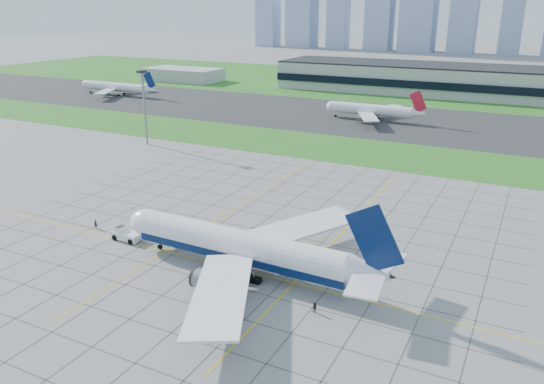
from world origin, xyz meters
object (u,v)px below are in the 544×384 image
(distant_jet_1, at_px, (372,110))
(crew_far, at_px, (314,308))
(airliner, at_px, (242,247))
(distant_jet_0, at_px, (116,87))
(pushback_tug, at_px, (126,234))
(light_mast, at_px, (144,98))
(crew_near, at_px, (96,224))

(distant_jet_1, bearing_deg, crew_far, -76.32)
(airliner, xyz_separation_m, distant_jet_0, (-163.96, 146.17, -0.28))
(airliner, xyz_separation_m, crew_far, (17.39, -7.21, -3.86))
(crew_far, bearing_deg, airliner, -176.84)
(pushback_tug, xyz_separation_m, distant_jet_0, (-135.52, 145.24, 3.31))
(airliner, bearing_deg, distant_jet_1, 98.85)
(light_mast, height_order, crew_near, light_mast)
(light_mast, bearing_deg, airliner, -40.85)
(pushback_tug, height_order, distant_jet_1, distant_jet_1)
(airliner, bearing_deg, crew_near, 177.54)
(light_mast, relative_size, pushback_tug, 2.69)
(pushback_tug, height_order, crew_near, pushback_tug)
(light_mast, xyz_separation_m, crew_near, (39.10, -64.57, -15.20))
(light_mast, xyz_separation_m, pushback_tug, (49.07, -66.09, -15.01))
(airliner, distance_m, distant_jet_1, 144.86)
(pushback_tug, relative_size, crew_near, 4.86)
(crew_near, height_order, crew_far, crew_near)
(airliner, height_order, pushback_tug, airliner)
(distant_jet_0, distance_m, distant_jet_1, 144.66)
(light_mast, distance_m, distant_jet_1, 96.86)
(pushback_tug, distance_m, crew_far, 46.54)
(crew_far, relative_size, distant_jet_0, 0.04)
(distant_jet_0, bearing_deg, distant_jet_1, -1.03)
(crew_far, xyz_separation_m, distant_jet_1, (-36.71, 150.78, 3.58))
(pushback_tug, relative_size, crew_far, 5.25)
(light_mast, bearing_deg, pushback_tug, -53.41)
(crew_near, height_order, distant_jet_1, distant_jet_1)
(distant_jet_0, bearing_deg, crew_far, -40.22)
(pushback_tug, bearing_deg, distant_jet_0, 134.20)
(light_mast, xyz_separation_m, distant_jet_1, (58.18, 76.55, -11.69))
(pushback_tug, bearing_deg, crew_far, -8.89)
(distant_jet_0, bearing_deg, pushback_tug, -46.98)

